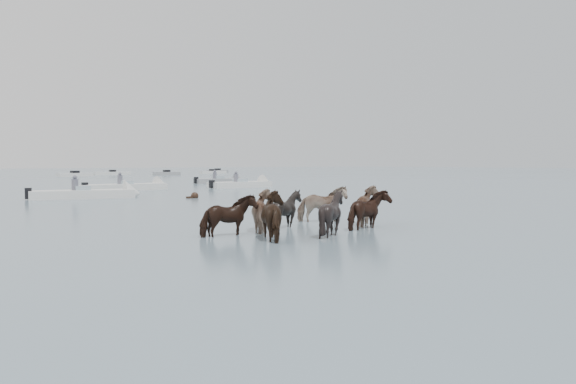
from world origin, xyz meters
TOP-DOWN VIEW (x-y plane):
  - ground at (0.00, 0.00)m, footprint 400.00×400.00m
  - pony_herd at (1.31, 0.56)m, footprint 6.78×4.38m
  - swimming_pony at (5.85, 16.25)m, footprint 0.72×0.44m
  - motorboat_b at (1.52, 19.65)m, footprint 6.23×2.81m
  - motorboat_c at (7.00, 27.31)m, footprint 6.67×2.07m
  - motorboat_d at (16.15, 26.16)m, footprint 5.98×1.73m
  - motorboat_e at (19.40, 35.04)m, footprint 5.31×2.22m

SIDE VIEW (x-z plane):
  - ground at x=0.00m, z-range 0.00..0.00m
  - swimming_pony at x=5.85m, z-range -0.12..0.32m
  - motorboat_c at x=7.00m, z-range -0.74..1.18m
  - motorboat_b at x=1.52m, z-range -0.74..1.18m
  - motorboat_d at x=16.15m, z-range -0.74..1.18m
  - motorboat_e at x=19.40m, z-range -0.73..1.19m
  - pony_herd at x=1.31m, z-range -0.20..1.25m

